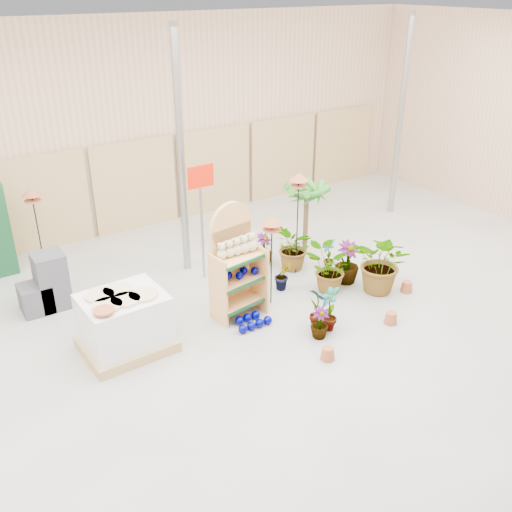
{
  "coord_description": "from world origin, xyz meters",
  "views": [
    {
      "loc": [
        -4.29,
        -5.55,
        5.12
      ],
      "look_at": [
        0.3,
        1.5,
        1.0
      ],
      "focal_mm": 40.0,
      "sensor_mm": 36.0,
      "label": 1
    }
  ],
  "objects_px": {
    "display_shelf": "(234,265)",
    "pallet_stack": "(125,323)",
    "potted_plant_2": "(328,270)",
    "bird_table_front": "(272,223)"
  },
  "relations": [
    {
      "from": "pallet_stack",
      "to": "bird_table_front",
      "type": "height_order",
      "value": "bird_table_front"
    },
    {
      "from": "display_shelf",
      "to": "potted_plant_2",
      "type": "distance_m",
      "value": 1.84
    },
    {
      "from": "display_shelf",
      "to": "potted_plant_2",
      "type": "bearing_deg",
      "value": -18.65
    },
    {
      "from": "display_shelf",
      "to": "pallet_stack",
      "type": "relative_size",
      "value": 1.47
    },
    {
      "from": "display_shelf",
      "to": "pallet_stack",
      "type": "distance_m",
      "value": 1.98
    },
    {
      "from": "display_shelf",
      "to": "potted_plant_2",
      "type": "xyz_separation_m",
      "value": [
        1.76,
        -0.3,
        -0.46
      ]
    },
    {
      "from": "bird_table_front",
      "to": "potted_plant_2",
      "type": "height_order",
      "value": "bird_table_front"
    },
    {
      "from": "display_shelf",
      "to": "bird_table_front",
      "type": "height_order",
      "value": "display_shelf"
    },
    {
      "from": "display_shelf",
      "to": "pallet_stack",
      "type": "bearing_deg",
      "value": 171.73
    },
    {
      "from": "display_shelf",
      "to": "pallet_stack",
      "type": "xyz_separation_m",
      "value": [
        -1.94,
        -0.02,
        -0.43
      ]
    }
  ]
}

